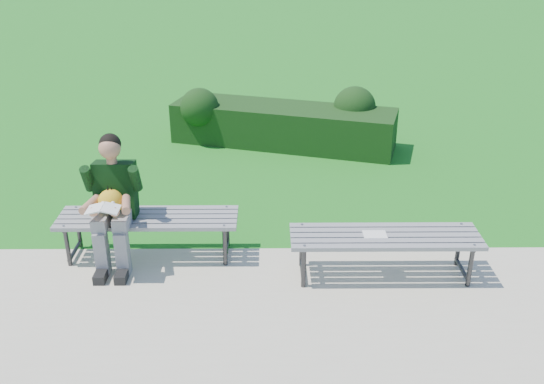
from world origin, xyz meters
TOP-DOWN VIEW (x-y plane):
  - ground at (0.00, 0.00)m, footprint 80.00×80.00m
  - walkway at (0.00, -1.75)m, footprint 30.00×3.50m
  - hedge at (0.43, 3.26)m, footprint 3.47×1.76m
  - bench_left at (-1.02, -0.13)m, footprint 1.80×0.50m
  - bench_right at (1.30, -0.53)m, footprint 1.80×0.50m
  - seated_boy at (-1.32, -0.23)m, footprint 0.56×0.76m
  - paper_sheet at (1.20, -0.53)m, footprint 0.22×0.16m

SIDE VIEW (x-z plane):
  - ground at x=0.00m, z-range 0.00..0.00m
  - walkway at x=0.00m, z-range 0.00..0.02m
  - hedge at x=0.43m, z-range -0.09..0.80m
  - bench_left at x=-1.02m, z-range 0.19..0.64m
  - bench_right at x=1.30m, z-range 0.19..0.64m
  - paper_sheet at x=1.20m, z-range 0.47..0.48m
  - seated_boy at x=-1.32m, z-range 0.06..1.37m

